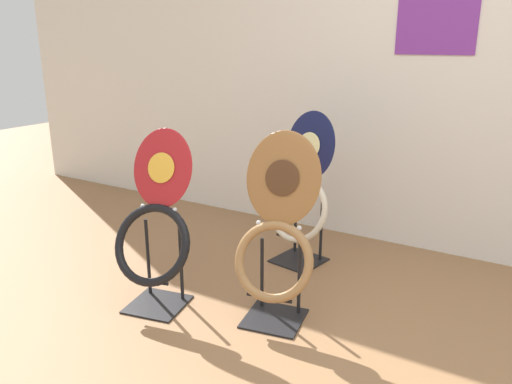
# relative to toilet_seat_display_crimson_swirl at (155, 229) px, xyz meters

# --- Properties ---
(wall_back) EXTENTS (8.00, 0.07, 2.60)m
(wall_back) POSITION_rel_toilet_seat_display_crimson_swirl_xyz_m (1.29, 1.48, 0.88)
(wall_back) COLOR silver
(wall_back) RESTS_ON ground_plane
(toilet_seat_display_crimson_swirl) EXTENTS (0.45, 0.40, 0.90)m
(toilet_seat_display_crimson_swirl) POSITION_rel_toilet_seat_display_crimson_swirl_xyz_m (0.00, 0.00, 0.00)
(toilet_seat_display_crimson_swirl) COLOR black
(toilet_seat_display_crimson_swirl) RESTS_ON ground_plane
(toilet_seat_display_woodgrain) EXTENTS (0.43, 0.37, 0.92)m
(toilet_seat_display_woodgrain) POSITION_rel_toilet_seat_display_crimson_swirl_xyz_m (0.59, 0.20, 0.01)
(toilet_seat_display_woodgrain) COLOR black
(toilet_seat_display_woodgrain) RESTS_ON ground_plane
(toilet_seat_display_navy_moon) EXTENTS (0.43, 0.33, 0.93)m
(toilet_seat_display_navy_moon) POSITION_rel_toilet_seat_display_crimson_swirl_xyz_m (0.39, 0.87, 0.03)
(toilet_seat_display_navy_moon) COLOR black
(toilet_seat_display_navy_moon) RESTS_ON ground_plane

